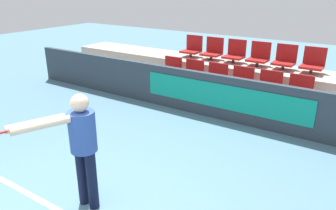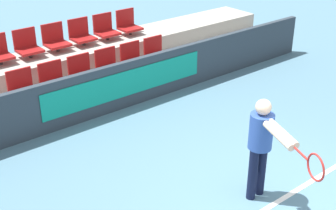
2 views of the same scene
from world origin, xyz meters
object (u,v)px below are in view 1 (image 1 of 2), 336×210
Objects in this scene: tennis_player at (77,141)px; stadium_chair_5 at (299,92)px; stadium_chair_4 at (269,87)px; stadium_chair_8 at (235,53)px; stadium_chair_0 at (171,70)px; stadium_chair_1 at (192,74)px; stadium_chair_7 at (213,50)px; stadium_chair_2 at (216,78)px; stadium_chair_9 at (259,56)px; stadium_chair_11 at (313,62)px; stadium_chair_10 at (285,59)px; stadium_chair_6 at (192,48)px; stadium_chair_3 at (241,82)px.

stadium_chair_5 is at bearing 92.03° from tennis_player.
tennis_player is at bearing -102.32° from stadium_chair_4.
tennis_player is (0.28, -5.47, -0.09)m from stadium_chair_8.
stadium_chair_0 and stadium_chair_1 have the same top height.
stadium_chair_2 is at bearing -59.81° from stadium_chair_7.
stadium_chair_1 is 1.00× the size of stadium_chair_9.
stadium_chair_11 is at bearing 23.26° from stadium_chair_1.
stadium_chair_4 is 1.00× the size of stadium_chair_5.
stadium_chair_10 is (0.62, 0.00, 0.00)m from stadium_chair_9.
stadium_chair_1 is (0.62, 0.00, 0.00)m from stadium_chair_0.
stadium_chair_4 is 1.00× the size of stadium_chair_11.
stadium_chair_10 reaches higher than stadium_chair_1.
stadium_chair_8 is at bearing 90.00° from stadium_chair_2.
stadium_chair_6 and stadium_chair_7 have the same top height.
stadium_chair_9 and stadium_chair_10 have the same top height.
stadium_chair_10 reaches higher than stadium_chair_2.
stadium_chair_9 is (-1.24, 1.07, 0.40)m from stadium_chair_5.
stadium_chair_7 is (0.00, 1.07, 0.40)m from stadium_chair_1.
stadium_chair_5 is 1.00× the size of stadium_chair_10.
stadium_chair_9 is (0.62, 1.07, 0.40)m from stadium_chair_2.
stadium_chair_7 and stadium_chair_9 have the same top height.
stadium_chair_11 is 0.37× the size of tennis_player.
stadium_chair_10 is at bearing 0.00° from stadium_chair_7.
stadium_chair_2 is at bearing 0.00° from stadium_chair_0.
stadium_chair_3 is 2.18m from stadium_chair_6.
stadium_chair_0 is 1.00× the size of stadium_chair_11.
stadium_chair_8 is (-0.62, 1.07, 0.40)m from stadium_chair_3.
tennis_player is (1.52, -4.40, 0.31)m from stadium_chair_0.
stadium_chair_6 is at bearing 156.74° from stadium_chair_4.
stadium_chair_9 is at bearing 0.00° from stadium_chair_6.
tennis_player is (-0.34, -5.47, -0.09)m from stadium_chair_9.
stadium_chair_5 is 1.00× the size of stadium_chair_6.
stadium_chair_9 is at bearing 0.00° from stadium_chair_8.
stadium_chair_6 is at bearing 139.32° from stadium_chair_2.
stadium_chair_0 and stadium_chair_3 have the same top height.
stadium_chair_7 is (-0.62, 1.07, 0.40)m from stadium_chair_2.
stadium_chair_9 is (1.86, 0.00, 0.00)m from stadium_chair_6.
stadium_chair_8 reaches higher than stadium_chair_2.
stadium_chair_4 is 1.00× the size of stadium_chair_8.
stadium_chair_8 is 0.37× the size of tennis_player.
stadium_chair_11 reaches higher than stadium_chair_3.
stadium_chair_7 is 1.00× the size of stadium_chair_9.
stadium_chair_5 is at bearing 0.00° from stadium_chair_2.
stadium_chair_11 is (2.48, 1.07, 0.40)m from stadium_chair_1.
stadium_chair_7 is at bearing 150.19° from stadium_chair_4.
stadium_chair_10 is (2.48, 1.07, 0.40)m from stadium_chair_0.
stadium_chair_9 is 1.00× the size of stadium_chair_10.
tennis_player reaches higher than stadium_chair_3.
stadium_chair_2 is 1.00× the size of stadium_chair_6.
stadium_chair_4 is 1.14m from stadium_chair_10.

